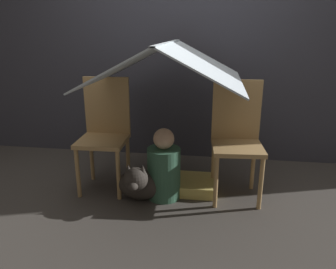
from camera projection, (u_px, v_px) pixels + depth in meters
The scene contains 8 objects.
ground_plane at pixel (167, 197), 2.85m from camera, with size 8.80×8.80×0.00m, color #47423D.
wall_back at pixel (181, 44), 3.44m from camera, with size 7.00×0.05×2.50m.
chair_left at pixel (105, 129), 2.92m from camera, with size 0.42×0.42×0.99m.
chair_right at pixel (237, 135), 2.76m from camera, with size 0.44×0.44×0.99m.
sheet_canopy at pixel (168, 62), 2.58m from camera, with size 1.17×1.30×0.31m.
person_front at pixel (164, 169), 2.78m from camera, with size 0.28×0.28×0.62m.
dog at pixel (139, 183), 2.73m from camera, with size 0.38×0.39×0.38m.
floor_cushion at pixel (190, 184), 2.97m from camera, with size 0.47×0.38×0.10m.
Camera 1 is at (0.38, -2.52, 1.39)m, focal length 35.00 mm.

